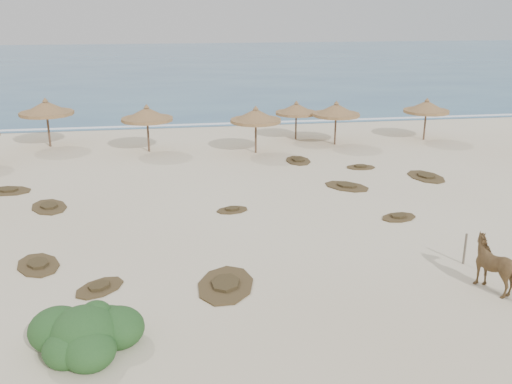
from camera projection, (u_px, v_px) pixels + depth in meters
ground at (299, 270)px, 19.88m from camera, size 160.00×160.00×0.00m
ocean at (190, 63)px, 90.23m from camera, size 200.00×100.00×0.01m
foam_line at (222, 124)px, 44.27m from camera, size 70.00×0.60×0.01m
palapa_1 at (46, 109)px, 36.44m from camera, size 4.49×4.49×3.20m
palapa_2 at (147, 115)px, 35.24m from camera, size 3.38×3.38×3.00m
palapa_3 at (256, 116)px, 34.95m from camera, size 3.80×3.80×2.96m
palapa_4 at (296, 109)px, 38.59m from camera, size 3.26×3.26×2.66m
palapa_5 at (336, 111)px, 37.09m from camera, size 3.80×3.80×2.91m
palapa_6 at (427, 107)px, 38.42m from camera, size 3.08×3.08×2.87m
horse at (498, 266)px, 18.25m from camera, size 1.62×2.19×1.68m
fence_post_far at (465, 249)px, 20.17m from camera, size 0.11×0.11×1.15m
bush at (85, 334)px, 15.18m from camera, size 3.10×2.73×1.39m
scrub_0 at (38, 265)px, 20.16m from camera, size 2.14×2.55×0.16m
scrub_1 at (49, 207)px, 25.96m from camera, size 2.27×2.73×0.16m
scrub_2 at (232, 210)px, 25.57m from camera, size 1.65×1.28×0.16m
scrub_3 at (347, 186)px, 28.90m from camera, size 2.77×2.78×0.16m
scrub_4 at (399, 217)px, 24.69m from camera, size 1.91×1.54×0.16m
scrub_5 at (426, 176)px, 30.53m from camera, size 2.04×2.79×0.16m
scrub_6 at (8, 190)px, 28.21m from camera, size 2.62×2.03×0.16m
scrub_7 at (298, 160)px, 33.69m from camera, size 1.52×2.26×0.16m
scrub_9 at (226, 284)px, 18.72m from camera, size 2.48×3.20×0.16m
scrub_10 at (361, 167)px, 32.32m from camera, size 1.73×1.20×0.16m
scrub_11 at (100, 287)px, 18.53m from camera, size 2.07×2.07×0.16m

